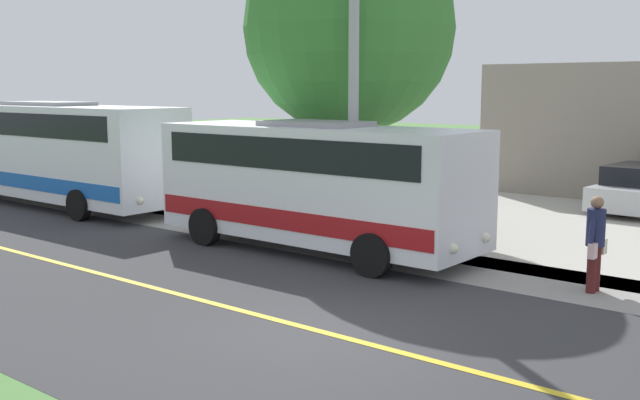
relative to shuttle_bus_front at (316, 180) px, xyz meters
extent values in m
plane|color=#548442|center=(4.53, 3.89, -1.66)|extent=(120.00, 120.00, 0.00)
cube|color=#333335|center=(4.53, 3.89, -1.65)|extent=(8.00, 100.00, 0.01)
cube|color=gray|center=(-0.67, 3.89, -1.65)|extent=(2.40, 100.00, 0.01)
cube|color=gold|center=(4.53, 3.89, -1.65)|extent=(0.16, 100.00, 0.00)
cube|color=white|center=(0.00, 0.00, -0.03)|extent=(2.46, 7.92, 2.54)
cube|color=maroon|center=(0.00, 0.00, -0.76)|extent=(2.50, 7.77, 0.44)
cube|color=black|center=(0.00, 0.00, 0.69)|extent=(2.50, 7.13, 0.70)
cube|color=gray|center=(0.00, 0.00, 1.30)|extent=(1.48, 2.38, 0.12)
cylinder|color=black|center=(-1.23, 2.46, -1.21)|extent=(0.25, 0.90, 0.90)
cylinder|color=black|center=(1.23, 2.46, -1.21)|extent=(0.25, 0.90, 0.90)
cylinder|color=black|center=(-1.23, -2.46, -1.21)|extent=(0.25, 0.90, 0.90)
cylinder|color=black|center=(1.23, -2.46, -1.21)|extent=(0.25, 0.90, 0.90)
sphere|color=#F2EACC|center=(-0.68, 3.98, -0.96)|extent=(0.20, 0.20, 0.20)
sphere|color=#F2EACC|center=(0.68, 3.98, -0.96)|extent=(0.20, 0.20, 0.20)
cube|color=white|center=(-0.02, -11.12, 0.12)|extent=(2.51, 10.88, 2.85)
cube|color=blue|center=(-0.02, -11.12, -0.76)|extent=(2.55, 10.67, 0.44)
cube|color=black|center=(-0.02, -11.12, 0.99)|extent=(2.55, 9.80, 0.70)
cube|color=gray|center=(-0.02, -11.12, 1.60)|extent=(1.51, 3.27, 0.12)
cylinder|color=black|center=(-1.28, -7.75, -1.21)|extent=(0.25, 0.90, 0.90)
cylinder|color=black|center=(1.23, -7.75, -1.21)|extent=(0.25, 0.90, 0.90)
cylinder|color=black|center=(-1.28, -14.50, -1.21)|extent=(0.25, 0.90, 0.90)
sphere|color=#F2EACC|center=(-0.72, -5.66, -0.96)|extent=(0.20, 0.20, 0.20)
sphere|color=#F2EACC|center=(0.67, -5.66, -0.96)|extent=(0.20, 0.20, 0.20)
cylinder|color=#4C1919|center=(-0.57, 6.29, -1.22)|extent=(0.18, 0.18, 0.87)
cylinder|color=#4C1919|center=(-0.37, 6.29, -1.22)|extent=(0.18, 0.18, 0.87)
cylinder|color=#1E2347|center=(-0.47, 6.29, -0.43)|extent=(0.34, 0.34, 0.69)
sphere|color=#8C664C|center=(-0.47, 6.29, 0.03)|extent=(0.24, 0.24, 0.24)
cylinder|color=#1E2347|center=(-0.65, 6.29, -0.40)|extent=(0.29, 0.10, 0.62)
cube|color=beige|center=(-0.73, 6.34, -0.83)|extent=(0.20, 0.12, 0.28)
cylinder|color=#1E2347|center=(-0.29, 6.29, -0.40)|extent=(0.29, 0.10, 0.62)
cube|color=beige|center=(-0.21, 6.34, -0.83)|extent=(0.20, 0.12, 0.28)
cylinder|color=#9E9EA3|center=(-0.47, 0.72, 2.66)|extent=(0.24, 0.24, 8.64)
cube|color=silver|center=(-10.59, 4.19, -1.13)|extent=(4.48, 2.00, 0.70)
cube|color=black|center=(-10.39, 4.18, -0.49)|extent=(2.49, 1.64, 0.57)
cylinder|color=black|center=(-11.99, 3.35, -1.34)|extent=(0.65, 0.25, 0.64)
cylinder|color=black|center=(-9.27, 3.23, -1.34)|extent=(0.65, 0.25, 0.64)
cylinder|color=#4C3826|center=(-2.87, -1.22, -0.04)|extent=(0.36, 0.36, 3.22)
sphere|color=#387A33|center=(-2.87, -1.22, 3.65)|extent=(5.55, 5.55, 5.55)
camera|label=1|loc=(13.24, 10.88, 2.11)|focal=42.06mm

